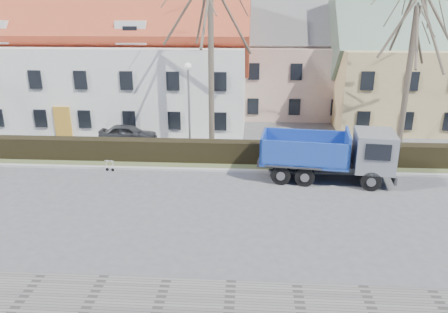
# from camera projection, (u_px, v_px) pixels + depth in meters

# --- Properties ---
(ground) EXTENTS (120.00, 120.00, 0.00)m
(ground) POSITION_uv_depth(u_px,v_px,m) (238.00, 206.00, 20.65)
(ground) COLOR #4D4C4F
(curb_far) EXTENTS (80.00, 0.30, 0.12)m
(curb_far) POSITION_uv_depth(u_px,v_px,m) (240.00, 171.00, 24.97)
(curb_far) COLOR #A2A09C
(curb_far) RESTS_ON ground
(grass_strip) EXTENTS (80.00, 3.00, 0.10)m
(grass_strip) POSITION_uv_depth(u_px,v_px,m) (241.00, 161.00, 26.48)
(grass_strip) COLOR #47532E
(grass_strip) RESTS_ON ground
(hedge) EXTENTS (60.00, 0.90, 1.30)m
(hedge) POSITION_uv_depth(u_px,v_px,m) (241.00, 153.00, 26.10)
(hedge) COLOR black
(hedge) RESTS_ON ground
(building_white) EXTENTS (26.80, 10.80, 9.50)m
(building_white) POSITION_uv_depth(u_px,v_px,m) (83.00, 62.00, 34.99)
(building_white) COLOR silver
(building_white) RESTS_ON ground
(building_pink) EXTENTS (10.80, 8.80, 8.00)m
(building_pink) POSITION_uv_depth(u_px,v_px,m) (292.00, 66.00, 37.96)
(building_pink) COLOR tan
(building_pink) RESTS_ON ground
(tree_1) EXTENTS (9.20, 9.20, 12.65)m
(tree_1) POSITION_uv_depth(u_px,v_px,m) (211.00, 52.00, 26.72)
(tree_1) COLOR #4E4336
(tree_1) RESTS_ON ground
(tree_2) EXTENTS (8.00, 8.00, 11.00)m
(tree_2) POSITION_uv_depth(u_px,v_px,m) (409.00, 67.00, 26.26)
(tree_2) COLOR #4E4336
(tree_2) RESTS_ON ground
(dump_truck) EXTENTS (7.55, 3.54, 2.91)m
(dump_truck) POSITION_uv_depth(u_px,v_px,m) (322.00, 154.00, 23.42)
(dump_truck) COLOR navy
(dump_truck) RESTS_ON ground
(streetlight) EXTENTS (0.46, 0.46, 5.91)m
(streetlight) POSITION_uv_depth(u_px,v_px,m) (189.00, 111.00, 26.48)
(streetlight) COLOR gray
(streetlight) RESTS_ON ground
(cart_frame) EXTENTS (0.85, 0.56, 0.73)m
(cart_frame) POSITION_uv_depth(u_px,v_px,m) (106.00, 165.00, 24.98)
(cart_frame) COLOR silver
(cart_frame) RESTS_ON ground
(parked_car_a) EXTENTS (3.96, 1.67, 1.34)m
(parked_car_a) POSITION_uv_depth(u_px,v_px,m) (128.00, 134.00, 29.93)
(parked_car_a) COLOR #2B2B2E
(parked_car_a) RESTS_ON ground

